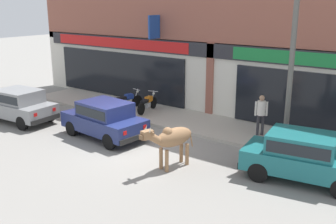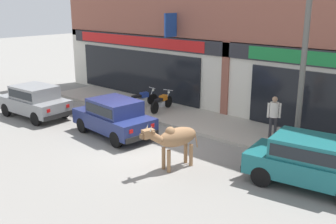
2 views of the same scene
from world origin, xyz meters
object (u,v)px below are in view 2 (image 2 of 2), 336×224
car_0 (114,116)px  car_2 (310,160)px  cow (175,138)px  pedestrian (274,113)px  motorcycle_0 (142,99)px  motorcycle_1 (162,102)px  utility_pole (303,68)px  car_1 (34,100)px

car_0 → car_2: same height
cow → car_2: cow is taller
pedestrian → cow: bearing=-104.3°
car_2 → motorcycle_0: bearing=164.5°
car_0 → motorcycle_1: size_ratio=2.07×
motorcycle_0 → cow: bearing=-35.9°
motorcycle_1 → pedestrian: size_ratio=1.12×
cow → pedestrian: size_ratio=1.32×
car_0 → car_2: size_ratio=0.99×
car_2 → utility_pole: 3.05m
car_1 → utility_pole: bearing=16.6°
utility_pole → motorcycle_1: bearing=171.2°
car_1 → pedestrian: size_ratio=2.31×
car_2 → motorcycle_1: 8.73m
cow → motorcycle_0: bearing=144.1°
cow → motorcycle_1: 6.36m
cow → car_2: (3.66, 1.57, -0.19)m
utility_pole → car_1: bearing=-163.4°
car_0 → motorcycle_0: (-1.95, 3.41, -0.30)m
car_1 → pedestrian: bearing=24.4°
pedestrian → utility_pole: (1.39, -1.07, 1.96)m
cow → car_0: cow is taller
cow → pedestrian: (1.10, 4.33, 0.11)m
car_1 → motorcycle_1: 5.78m
car_1 → car_2: same height
car_0 → utility_pole: size_ratio=0.63×
car_1 → utility_pole: (10.90, 3.25, 2.25)m
motorcycle_1 → utility_pole: bearing=-8.8°
car_1 → motorcycle_1: (3.80, 4.34, -0.30)m
car_1 → motorcycle_1: bearing=48.9°
car_0 → utility_pole: (6.30, 2.49, 2.25)m
motorcycle_1 → car_2: bearing=-18.6°
car_0 → motorcycle_0: car_0 is taller
cow → pedestrian: bearing=75.7°
car_0 → motorcycle_0: 3.94m
utility_pole → motorcycle_0: bearing=173.7°
motorcycle_0 → pedestrian: size_ratio=1.12×
car_2 → motorcycle_1: size_ratio=2.10×
car_2 → pedestrian: size_ratio=2.35×
car_1 → car_2: size_ratio=0.98×
car_0 → utility_pole: 7.14m
car_1 → car_2: bearing=7.4°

